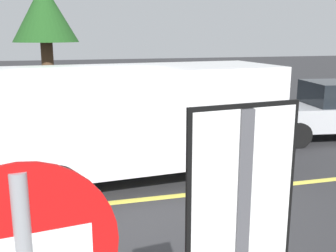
{
  "coord_description": "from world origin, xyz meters",
  "views": [
    {
      "loc": [
        -0.5,
        -6.39,
        2.8
      ],
      "look_at": [
        1.22,
        0.01,
        1.28
      ],
      "focal_mm": 43.03,
      "sensor_mm": 36.0,
      "label": 1
    }
  ],
  "objects": [
    {
      "name": "tree_left_verge",
      "position": [
        -0.84,
        6.5,
        3.32
      ],
      "size": [
        1.94,
        1.94,
        4.29
      ],
      "color": "#513823",
      "rests_on": "ground_plane"
    },
    {
      "name": "ground_plane",
      "position": [
        0.0,
        0.0,
        0.0
      ],
      "size": [
        80.0,
        80.0,
        0.0
      ],
      "primitive_type": "plane",
      "color": "#2D2D30"
    },
    {
      "name": "white_van",
      "position": [
        1.06,
        1.12,
        1.27
      ],
      "size": [
        5.35,
        2.61,
        2.2
      ],
      "color": "white",
      "rests_on": "ground_plane"
    },
    {
      "name": "lane_marking_centre",
      "position": [
        3.0,
        0.0,
        0.01
      ],
      "size": [
        28.0,
        0.16,
        0.01
      ],
      "primitive_type": "cube",
      "color": "#E0D14C"
    }
  ]
}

